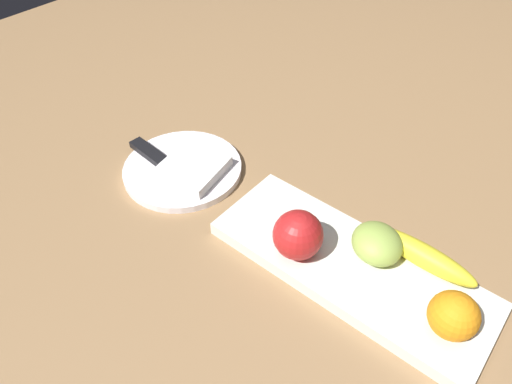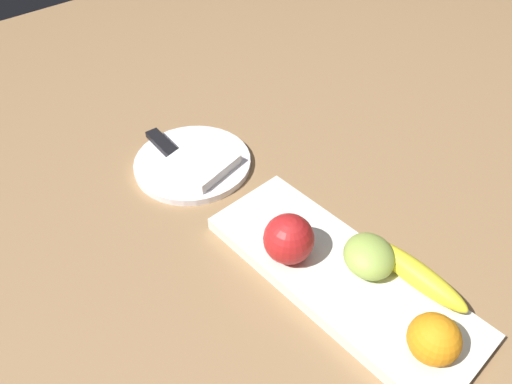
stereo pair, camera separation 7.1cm
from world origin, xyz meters
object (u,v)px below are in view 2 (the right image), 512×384
apple (289,239)px  banana (416,274)px  grape_bunch (369,256)px  dinner_plate (193,163)px  folded_napkin (201,163)px  orange_near_apple (434,339)px  knife (167,148)px  fruit_tray (337,274)px

apple → banana: size_ratio=0.46×
grape_bunch → dinner_plate: size_ratio=0.36×
folded_napkin → orange_near_apple: bearing=-1.9°
banana → grape_bunch: (-0.06, -0.03, 0.01)m
dinner_plate → knife: 0.06m
apple → grape_bunch: (0.09, 0.07, -0.01)m
apple → knife: 0.33m
fruit_tray → dinner_plate: size_ratio=1.93×
apple → folded_napkin: 0.25m
grape_bunch → knife: size_ratio=0.42×
fruit_tray → apple: 0.09m
apple → banana: bearing=32.6°
knife → grape_bunch: bearing=12.0°
banana → knife: bearing=-168.7°
folded_napkin → knife: folded_napkin is taller
banana → orange_near_apple: bearing=-45.1°
fruit_tray → dinner_plate: fruit_tray is taller
fruit_tray → orange_near_apple: bearing=-5.9°
apple → folded_napkin: apple is taller
fruit_tray → apple: size_ratio=5.66×
dinner_plate → knife: bearing=-161.8°
fruit_tray → folded_napkin: (-0.31, -0.00, 0.01)m
fruit_tray → folded_napkin: folded_napkin is taller
grape_bunch → dinner_plate: (-0.36, -0.03, -0.04)m
folded_napkin → apple: bearing=-7.9°
dinner_plate → knife: (-0.05, -0.02, 0.01)m
fruit_tray → banana: (0.08, 0.06, 0.03)m
grape_bunch → knife: (-0.41, -0.05, -0.03)m
orange_near_apple → grape_bunch: (-0.13, 0.05, -0.01)m
orange_near_apple → grape_bunch: 0.14m
banana → dinner_plate: size_ratio=0.74×
grape_bunch → dinner_plate: grape_bunch is taller
apple → banana: (0.15, 0.09, -0.02)m
orange_near_apple → fruit_tray: bearing=174.1°
dinner_plate → fruit_tray: bearing=0.0°
orange_near_apple → knife: bearing=-179.8°
grape_bunch → dinner_plate: 0.36m
banana → knife: 0.48m
grape_bunch → knife: 0.42m
fruit_tray → dinner_plate: (-0.34, 0.00, -0.00)m
apple → orange_near_apple: bearing=4.9°
fruit_tray → apple: bearing=-152.3°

